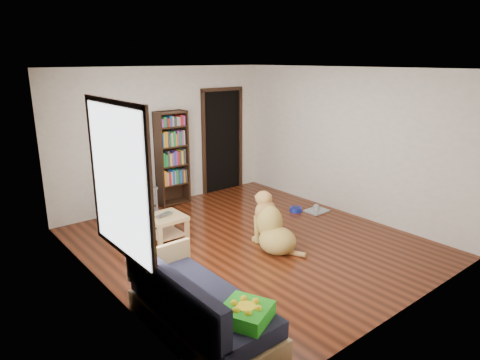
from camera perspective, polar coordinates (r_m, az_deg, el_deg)
ground at (r=6.67m, az=1.27°, el=-8.29°), size 5.00×5.00×0.00m
ceiling at (r=6.09m, az=1.43°, el=14.64°), size 5.00×5.00×0.00m
wall_back at (r=8.27m, az=-10.01°, el=5.69°), size 4.50×0.00×4.50m
wall_front at (r=4.71m, az=21.50°, el=-2.96°), size 4.50×0.00×4.50m
wall_left at (r=5.13m, az=-18.14°, el=-1.13°), size 0.00×5.00×5.00m
wall_right at (r=7.87m, az=13.96°, el=4.94°), size 0.00×5.00×5.00m
green_cushion at (r=4.10m, az=0.81°, el=-17.32°), size 0.56×0.56×0.14m
laptop at (r=6.68m, az=-9.80°, el=-4.69°), size 0.35×0.28×0.02m
dog_bowl at (r=8.00m, az=7.45°, el=-3.92°), size 0.22×0.22×0.08m
grey_rag at (r=8.06m, az=10.21°, el=-4.07°), size 0.40×0.33×0.03m
window at (r=4.64m, az=-15.89°, el=-0.15°), size 0.03×1.46×1.70m
doorway at (r=9.01m, az=-2.38°, el=5.58°), size 1.03×0.05×2.19m
tv_stand at (r=7.92m, az=-14.44°, el=-2.75°), size 0.90×0.45×0.50m
crt_tv at (r=7.80m, az=-14.74°, el=0.59°), size 0.55×0.52×0.58m
bookshelf at (r=8.22m, az=-9.07°, el=3.54°), size 0.60×0.30×1.80m
sofa at (r=4.58m, az=-5.69°, el=-16.87°), size 0.80×1.80×0.80m
coffee_table at (r=6.75m, az=-9.87°, el=-5.66°), size 0.55×0.55×0.40m
dog at (r=6.40m, az=4.28°, el=-6.38°), size 0.62×1.05×0.86m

